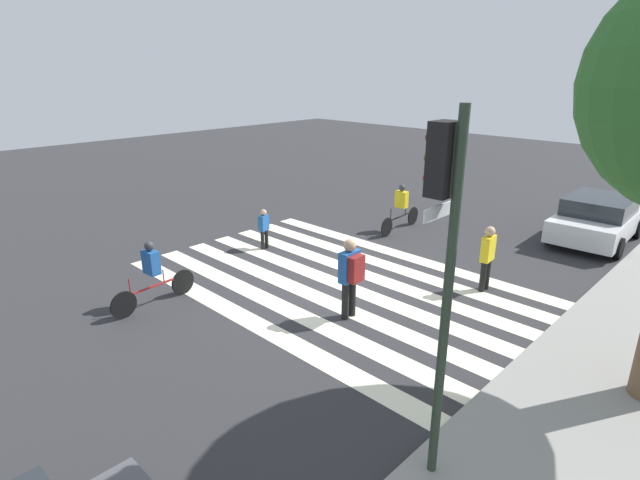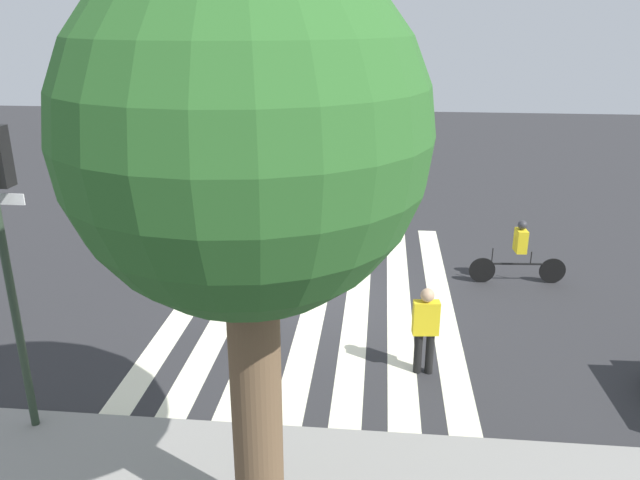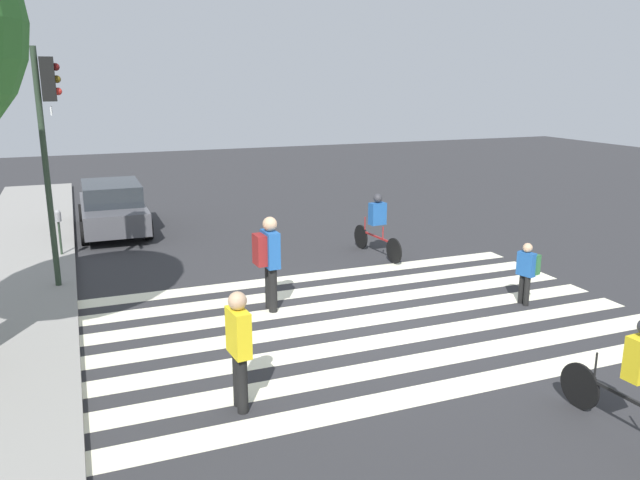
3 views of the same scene
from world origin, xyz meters
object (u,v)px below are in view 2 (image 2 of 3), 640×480
object	(u,v)px
pedestrian_adult_blue_shirt	(425,326)
cyclist_near_curb	(520,249)
pedestrian_adult_yellow_jacket	(342,224)
pedestrian_adult_tall_backpack	(252,279)
street_tree	(246,141)
traffic_light	(4,219)
cyclist_far_lane	(179,228)

from	to	relation	value
pedestrian_adult_blue_shirt	cyclist_near_curb	distance (m)	4.99
pedestrian_adult_yellow_jacket	pedestrian_adult_blue_shirt	xyz separation A→B (m)	(-1.89, 6.25, 0.21)
pedestrian_adult_tall_backpack	pedestrian_adult_yellow_jacket	world-z (taller)	pedestrian_adult_tall_backpack
street_tree	pedestrian_adult_tall_backpack	size ratio (longest dim) A/B	3.75
pedestrian_adult_yellow_jacket	traffic_light	bearing A→B (deg)	47.50
traffic_light	pedestrian_adult_yellow_jacket	world-z (taller)	traffic_light
pedestrian_adult_yellow_jacket	cyclist_far_lane	world-z (taller)	cyclist_far_lane
cyclist_near_curb	pedestrian_adult_blue_shirt	bearing A→B (deg)	55.79
pedestrian_adult_tall_backpack	street_tree	bearing A→B (deg)	-80.13
traffic_light	street_tree	distance (m)	4.55
pedestrian_adult_tall_backpack	cyclist_near_curb	distance (m)	6.58
street_tree	pedestrian_adult_tall_backpack	xyz separation A→B (m)	(1.21, -5.48, -3.89)
cyclist_far_lane	pedestrian_adult_tall_backpack	bearing A→B (deg)	121.24
traffic_light	street_tree	world-z (taller)	street_tree
traffic_light	street_tree	size ratio (longest dim) A/B	0.72
traffic_light	pedestrian_adult_yellow_jacket	bearing A→B (deg)	-116.50
traffic_light	cyclist_near_curb	size ratio (longest dim) A/B	2.13
pedestrian_adult_tall_backpack	pedestrian_adult_yellow_jacket	xyz separation A→B (m)	(-1.54, -4.80, -0.34)
traffic_light	cyclist_near_curb	world-z (taller)	traffic_light
street_tree	pedestrian_adult_blue_shirt	bearing A→B (deg)	-118.81
pedestrian_adult_blue_shirt	cyclist_far_lane	xyz separation A→B (m)	(6.14, -5.11, -0.08)
traffic_light	pedestrian_adult_tall_backpack	distance (m)	5.12
cyclist_near_curb	cyclist_far_lane	bearing A→B (deg)	-9.49
pedestrian_adult_blue_shirt	traffic_light	bearing A→B (deg)	-165.64
pedestrian_adult_tall_backpack	pedestrian_adult_blue_shirt	distance (m)	3.72
street_tree	pedestrian_adult_yellow_jacket	distance (m)	11.13
traffic_light	pedestrian_adult_yellow_jacket	size ratio (longest dim) A/B	3.95
traffic_light	pedestrian_adult_blue_shirt	world-z (taller)	traffic_light
pedestrian_adult_yellow_jacket	cyclist_near_curb	size ratio (longest dim) A/B	0.54
pedestrian_adult_blue_shirt	cyclist_far_lane	size ratio (longest dim) A/B	0.76
pedestrian_adult_tall_backpack	cyclist_far_lane	world-z (taller)	pedestrian_adult_tall_backpack
pedestrian_adult_tall_backpack	pedestrian_adult_blue_shirt	bearing A→B (deg)	-25.52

